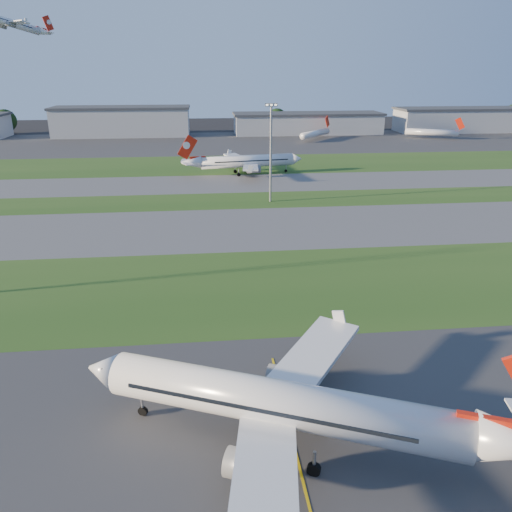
{
  "coord_description": "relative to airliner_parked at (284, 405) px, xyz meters",
  "views": [
    {
      "loc": [
        -2.68,
        -23.53,
        34.31
      ],
      "look_at": [
        4.82,
        48.22,
        7.0
      ],
      "focal_mm": 35.0,
      "sensor_mm": 36.0,
      "label": 1
    }
  ],
  "objects": [
    {
      "name": "grass_strip_a",
      "position": [
        -3.96,
        37.18,
        -4.63
      ],
      "size": [
        300.0,
        34.0,
        0.01
      ],
      "primitive_type": "cube",
      "color": "#234818",
      "rests_on": "ground"
    },
    {
      "name": "taxiway_a",
      "position": [
        -3.96,
        70.18,
        -4.63
      ],
      "size": [
        300.0,
        32.0,
        0.01
      ],
      "primitive_type": "cube",
      "color": "#515154",
      "rests_on": "ground"
    },
    {
      "name": "grass_strip_b",
      "position": [
        -3.96,
        95.18,
        -4.63
      ],
      "size": [
        300.0,
        18.0,
        0.01
      ],
      "primitive_type": "cube",
      "color": "#234818",
      "rests_on": "ground"
    },
    {
      "name": "taxiway_b",
      "position": [
        -3.96,
        117.18,
        -4.63
      ],
      "size": [
        300.0,
        26.0,
        0.01
      ],
      "primitive_type": "cube",
      "color": "#515154",
      "rests_on": "ground"
    },
    {
      "name": "grass_strip_c",
      "position": [
        -3.96,
        150.18,
        -4.63
      ],
      "size": [
        300.0,
        40.0,
        0.01
      ],
      "primitive_type": "cube",
      "color": "#234818",
      "rests_on": "ground"
    },
    {
      "name": "apron_far",
      "position": [
        -3.96,
        210.18,
        -4.63
      ],
      "size": [
        400.0,
        80.0,
        0.01
      ],
      "primitive_type": "cube",
      "color": "#333335",
      "rests_on": "ground"
    },
    {
      "name": "airliner_parked",
      "position": [
        0.0,
        0.0,
        0.0
      ],
      "size": [
        39.89,
        33.9,
        13.21
      ],
      "rotation": [
        0.0,
        0.0,
        -0.4
      ],
      "color": "silver",
      "rests_on": "ground"
    },
    {
      "name": "airliner_taxiing",
      "position": [
        7.79,
        131.13,
        -0.29
      ],
      "size": [
        39.49,
        33.27,
        12.37
      ],
      "rotation": [
        0.0,
        0.0,
        3.29
      ],
      "color": "silver",
      "rests_on": "ground"
    },
    {
      "name": "airliner_departing",
      "position": [
        -83.72,
        194.12,
        46.93
      ],
      "size": [
        25.92,
        22.68,
        9.91
      ],
      "rotation": [
        0.0,
        0.0,
        0.67
      ],
      "color": "silver"
    },
    {
      "name": "mini_jet_near",
      "position": [
        49.75,
        213.61,
        -1.36
      ],
      "size": [
        19.85,
        22.92,
        9.48
      ],
      "rotation": [
        0.0,
        0.0,
        0.87
      ],
      "color": "silver",
      "rests_on": "ground"
    },
    {
      "name": "mini_jet_far",
      "position": [
        110.43,
        212.44,
        -1.36
      ],
      "size": [
        26.23,
        14.72,
        9.48
      ],
      "rotation": [
        0.0,
        0.0,
        -0.47
      ],
      "color": "silver",
      "rests_on": "ground"
    },
    {
      "name": "light_mast_centre",
      "position": [
        11.04,
        93.18,
        10.18
      ],
      "size": [
        3.2,
        0.7,
        25.8
      ],
      "color": "gray",
      "rests_on": "ground"
    },
    {
      "name": "hangar_west",
      "position": [
        -48.96,
        240.18,
        3.0
      ],
      "size": [
        71.4,
        23.0,
        15.2
      ],
      "color": "#A9ACB1",
      "rests_on": "ground"
    },
    {
      "name": "hangar_east",
      "position": [
        51.04,
        240.18,
        1.0
      ],
      "size": [
        81.6,
        23.0,
        11.2
      ],
      "color": "#A9ACB1",
      "rests_on": "ground"
    },
    {
      "name": "hangar_far_east",
      "position": [
        151.04,
        240.18,
        2.0
      ],
      "size": [
        96.9,
        23.0,
        13.2
      ],
      "color": "#A9ACB1",
      "rests_on": "ground"
    },
    {
      "name": "tree_west",
      "position": [
        -113.96,
        255.18,
        2.5
      ],
      "size": [
        12.1,
        12.1,
        13.2
      ],
      "color": "black",
      "rests_on": "ground"
    },
    {
      "name": "tree_mid_west",
      "position": [
        -23.96,
        251.18,
        1.2
      ],
      "size": [
        9.9,
        9.9,
        10.8
      ],
      "color": "black",
      "rests_on": "ground"
    },
    {
      "name": "tree_mid_east",
      "position": [
        36.04,
        254.18,
        2.18
      ],
      "size": [
        11.55,
        11.55,
        12.6
      ],
      "color": "black",
      "rests_on": "ground"
    },
    {
      "name": "tree_east",
      "position": [
        111.04,
        252.18,
        1.52
      ],
      "size": [
        10.45,
        10.45,
        11.4
      ],
      "color": "black",
      "rests_on": "ground"
    }
  ]
}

